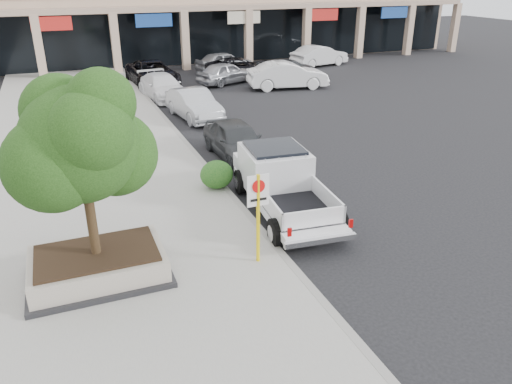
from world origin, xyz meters
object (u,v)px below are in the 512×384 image
at_px(curb_car_c, 163,87).
at_px(no_parking_sign, 258,207).
at_px(planter, 98,265).
at_px(lot_car_b, 288,75).
at_px(curb_car_b, 194,104).
at_px(lot_car_a, 226,73).
at_px(lot_car_f, 319,56).
at_px(pickup_truck, 285,185).
at_px(lot_car_e, 224,62).
at_px(planter_tree, 86,142).
at_px(lot_car_c, 288,69).
at_px(curb_car_a, 236,140).
at_px(curb_car_d, 153,73).
at_px(lot_car_d, 240,68).

bearing_deg(curb_car_c, no_parking_sign, -101.39).
height_order(planter, lot_car_b, lot_car_b).
relative_size(curb_car_b, lot_car_a, 1.06).
bearing_deg(lot_car_f, pickup_truck, 135.69).
xyz_separation_m(no_parking_sign, lot_car_e, (7.58, 25.46, -0.90)).
bearing_deg(planter_tree, lot_car_e, 65.58).
relative_size(curb_car_b, lot_car_f, 0.93).
distance_m(planter_tree, lot_car_b, 22.16).
distance_m(lot_car_a, lot_car_b, 4.18).
bearing_deg(curb_car_c, lot_car_c, 8.65).
xyz_separation_m(planter_tree, lot_car_a, (9.97, 20.53, -2.71)).
distance_m(no_parking_sign, lot_car_b, 20.87).
height_order(planter_tree, no_parking_sign, planter_tree).
distance_m(lot_car_c, lot_car_f, 5.93).
height_order(curb_car_a, lot_car_b, lot_car_b).
bearing_deg(curb_car_d, curb_car_c, -95.87).
xyz_separation_m(lot_car_c, lot_car_f, (4.48, 3.89, 0.11)).
height_order(planter_tree, curb_car_a, planter_tree).
bearing_deg(lot_car_b, no_parking_sign, 162.43).
bearing_deg(lot_car_e, lot_car_a, 151.36).
height_order(curb_car_a, lot_car_d, curb_car_a).
height_order(curb_car_c, lot_car_c, curb_car_c).
bearing_deg(planter, lot_car_e, 65.45).
bearing_deg(no_parking_sign, lot_car_a, 73.41).
bearing_deg(curb_car_c, curb_car_b, -90.41).
bearing_deg(curb_car_c, planter_tree, -112.67).
bearing_deg(lot_car_c, lot_car_e, 14.46).
height_order(pickup_truck, lot_car_c, pickup_truck).
xyz_separation_m(pickup_truck, lot_car_e, (5.68, 22.91, -0.16)).
xyz_separation_m(pickup_truck, lot_car_d, (6.01, 20.43, -0.21)).
bearing_deg(pickup_truck, lot_car_c, 69.90).
bearing_deg(no_parking_sign, curb_car_a, 74.14).
bearing_deg(planter, curb_car_b, 65.90).
height_order(planter, lot_car_c, lot_car_c).
bearing_deg(lot_car_e, curb_car_a, 151.00).
height_order(no_parking_sign, lot_car_f, no_parking_sign).
bearing_deg(lot_car_e, lot_car_d, 175.40).
distance_m(planter_tree, curb_car_b, 14.47).
xyz_separation_m(no_parking_sign, pickup_truck, (1.90, 2.54, -0.74)).
distance_m(lot_car_a, lot_car_e, 4.24).
xyz_separation_m(planter, lot_car_a, (10.10, 20.69, 0.23)).
distance_m(curb_car_a, curb_car_b, 6.11).
relative_size(curb_car_a, lot_car_d, 0.87).
bearing_deg(lot_car_e, lot_car_f, -104.39).
distance_m(curb_car_d, lot_car_e, 6.45).
bearing_deg(lot_car_c, curb_car_a, 124.68).
bearing_deg(pickup_truck, curb_car_b, 93.97).
bearing_deg(curb_car_a, lot_car_e, 71.80).
bearing_deg(lot_car_e, planter, 143.34).
distance_m(pickup_truck, curb_car_c, 16.26).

